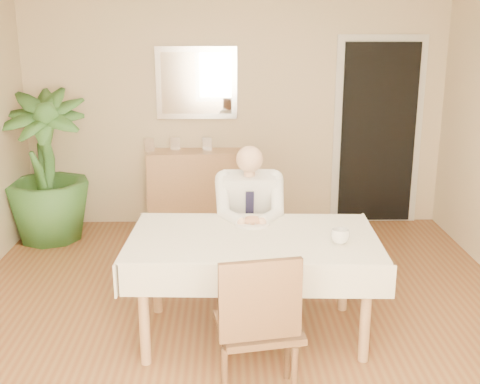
{
  "coord_description": "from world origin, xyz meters",
  "views": [
    {
      "loc": [
        -0.1,
        -3.96,
        2.17
      ],
      "look_at": [
        0.0,
        0.35,
        0.95
      ],
      "focal_mm": 45.0,
      "sensor_mm": 36.0,
      "label": 1
    }
  ],
  "objects_px": {
    "dining_table": "(253,247)",
    "coffee_mug": "(340,236)",
    "chair_near": "(259,322)",
    "sideboard": "(198,189)",
    "seated_man": "(250,217)",
    "chair_far": "(248,227)",
    "potted_palm": "(45,167)"
  },
  "relations": [
    {
      "from": "chair_near",
      "to": "seated_man",
      "type": "relative_size",
      "value": 0.78
    },
    {
      "from": "chair_far",
      "to": "coffee_mug",
      "type": "bearing_deg",
      "value": -68.04
    },
    {
      "from": "sideboard",
      "to": "chair_near",
      "type": "bearing_deg",
      "value": -82.63
    },
    {
      "from": "chair_near",
      "to": "seated_man",
      "type": "bearing_deg",
      "value": 79.41
    },
    {
      "from": "seated_man",
      "to": "sideboard",
      "type": "bearing_deg",
      "value": 105.37
    },
    {
      "from": "dining_table",
      "to": "potted_palm",
      "type": "distance_m",
      "value": 2.85
    },
    {
      "from": "potted_palm",
      "to": "dining_table",
      "type": "bearing_deg",
      "value": -45.32
    },
    {
      "from": "dining_table",
      "to": "coffee_mug",
      "type": "distance_m",
      "value": 0.61
    },
    {
      "from": "seated_man",
      "to": "potted_palm",
      "type": "relative_size",
      "value": 0.81
    },
    {
      "from": "coffee_mug",
      "to": "chair_far",
      "type": "bearing_deg",
      "value": 118.9
    },
    {
      "from": "dining_table",
      "to": "sideboard",
      "type": "height_order",
      "value": "sideboard"
    },
    {
      "from": "chair_near",
      "to": "sideboard",
      "type": "bearing_deg",
      "value": 88.17
    },
    {
      "from": "chair_near",
      "to": "seated_man",
      "type": "xyz_separation_m",
      "value": [
        0.0,
        1.44,
        0.14
      ]
    },
    {
      "from": "sideboard",
      "to": "potted_palm",
      "type": "xyz_separation_m",
      "value": [
        -1.51,
        -0.36,
        0.34
      ]
    },
    {
      "from": "seated_man",
      "to": "coffee_mug",
      "type": "relative_size",
      "value": 10.15
    },
    {
      "from": "seated_man",
      "to": "coffee_mug",
      "type": "height_order",
      "value": "seated_man"
    },
    {
      "from": "chair_near",
      "to": "coffee_mug",
      "type": "relative_size",
      "value": 7.88
    },
    {
      "from": "chair_far",
      "to": "seated_man",
      "type": "distance_m",
      "value": 0.34
    },
    {
      "from": "chair_far",
      "to": "sideboard",
      "type": "height_order",
      "value": "chair_far"
    },
    {
      "from": "chair_far",
      "to": "seated_man",
      "type": "xyz_separation_m",
      "value": [
        0.0,
        -0.29,
        0.18
      ]
    },
    {
      "from": "seated_man",
      "to": "sideboard",
      "type": "xyz_separation_m",
      "value": [
        -0.49,
        1.79,
        -0.27
      ]
    },
    {
      "from": "coffee_mug",
      "to": "potted_palm",
      "type": "relative_size",
      "value": 0.08
    },
    {
      "from": "chair_near",
      "to": "dining_table",
      "type": "bearing_deg",
      "value": 79.29
    },
    {
      "from": "dining_table",
      "to": "coffee_mug",
      "type": "height_order",
      "value": "coffee_mug"
    },
    {
      "from": "seated_man",
      "to": "potted_palm",
      "type": "distance_m",
      "value": 2.47
    },
    {
      "from": "chair_near",
      "to": "coffee_mug",
      "type": "bearing_deg",
      "value": 39.82
    },
    {
      "from": "chair_near",
      "to": "coffee_mug",
      "type": "distance_m",
      "value": 0.94
    },
    {
      "from": "dining_table",
      "to": "coffee_mug",
      "type": "relative_size",
      "value": 14.31
    },
    {
      "from": "chair_near",
      "to": "sideboard",
      "type": "xyz_separation_m",
      "value": [
        -0.49,
        3.23,
        -0.12
      ]
    },
    {
      "from": "dining_table",
      "to": "chair_near",
      "type": "relative_size",
      "value": 1.82
    },
    {
      "from": "chair_near",
      "to": "potted_palm",
      "type": "height_order",
      "value": "potted_palm"
    },
    {
      "from": "chair_near",
      "to": "coffee_mug",
      "type": "xyz_separation_m",
      "value": [
        0.58,
        0.69,
        0.25
      ]
    }
  ]
}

